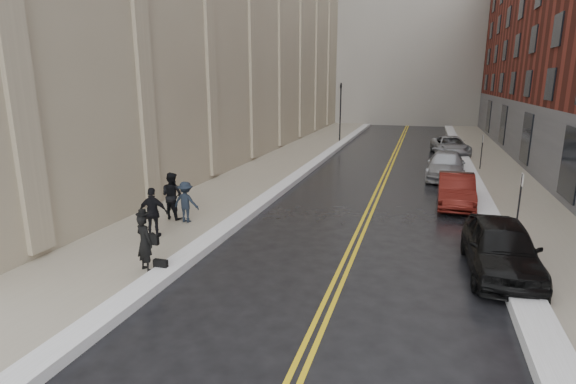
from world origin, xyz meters
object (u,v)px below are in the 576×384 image
Objects in this scene: car_maroon at (456,190)px; pedestrian_main at (145,243)px; car_silver_far at (450,146)px; pedestrian_c at (153,213)px; pedestrian_a at (172,196)px; car_black at (501,247)px; pedestrian_b at (186,202)px; car_silver_near at (446,165)px.

pedestrian_main is (-8.80, -10.28, 0.28)m from car_maroon.
car_maroon is at bearing -99.31° from car_silver_far.
pedestrian_main is at bearing 106.83° from pedestrian_c.
pedestrian_a reaches higher than pedestrian_main.
pedestrian_a is (-11.46, 1.54, 0.29)m from car_black.
car_black is 7.28m from car_maroon.
pedestrian_a is at bearing -87.56° from pedestrian_c.
pedestrian_c is at bearing 85.04° from pedestrian_b.
car_silver_near is 8.48m from car_silver_far.
car_silver_near is 3.19× the size of pedestrian_b.
car_silver_near is (-0.21, 6.07, 0.02)m from car_maroon.
car_silver_near is (-1.01, 13.30, -0.06)m from car_black.
car_silver_near is at bearing -127.93° from pedestrian_b.
car_black is at bearing -176.01° from pedestrian_a.
car_silver_near is 1.00× the size of car_silver_far.
pedestrian_c is at bearing -38.05° from pedestrian_main.
car_maroon is at bearing -140.26° from pedestrian_a.
car_silver_far is (-0.39, 21.76, -0.08)m from car_black.
car_silver_near reaches higher than car_silver_far.
car_silver_far is 2.73× the size of pedestrian_a.
car_black is 2.63× the size of pedestrian_c.
pedestrian_main is at bearing -164.02° from car_black.
pedestrian_c is at bearing -122.49° from car_silver_near.
car_silver_far is at bearing -115.72° from pedestrian_b.
car_silver_far is 22.93m from pedestrian_b.
car_black is at bearing -138.79° from pedestrian_main.
pedestrian_main is at bearing -114.57° from car_silver_near.
pedestrian_a is (-10.46, -11.77, 0.34)m from car_silver_near.
car_silver_far is (0.41, 14.52, -0.01)m from car_maroon.
car_black is 1.07× the size of car_maroon.
car_silver_near is 2.86× the size of pedestrian_c.
pedestrian_main reaches higher than car_maroon.
pedestrian_a reaches higher than car_silver_near.
car_black is 13.34m from car_silver_near.
pedestrian_a reaches higher than car_maroon.
pedestrian_main reaches higher than car_silver_far.
car_black is at bearing 174.20° from pedestrian_b.
pedestrian_a reaches higher than car_black.
pedestrian_main is at bearing -118.08° from car_silver_far.
car_silver_far is at bearing -107.08° from pedestrian_a.
car_silver_far is 2.87× the size of pedestrian_c.
car_silver_far is at bearing -126.82° from pedestrian_c.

